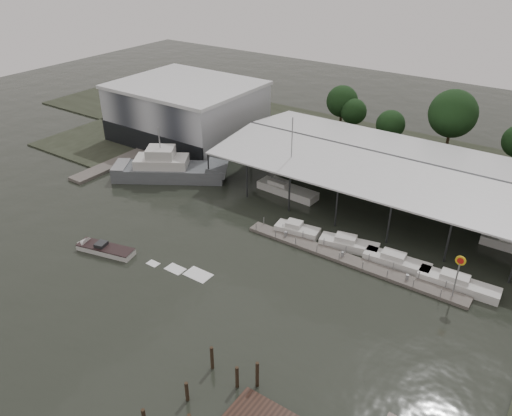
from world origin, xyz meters
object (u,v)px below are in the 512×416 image
Objects in this scene: white_sailboat at (286,190)px; speedboat_underway at (101,248)px; grey_trawler at (170,169)px; shell_fuel_sign at (459,269)px.

white_sailboat reaches higher than speedboat_underway.
grey_trawler is 1.45× the size of white_sailboat.
white_sailboat is (-27.55, 10.82, -3.28)m from shell_fuel_sign.
shell_fuel_sign is 45.98m from grey_trawler.
shell_fuel_sign is at bearing -171.45° from speedboat_underway.
shell_fuel_sign is at bearing -38.07° from grey_trawler.
white_sailboat is 28.28m from speedboat_underway.
speedboat_underway is at bearing -109.27° from white_sailboat.
shell_fuel_sign reaches higher than speedboat_underway.
grey_trawler is 19.11m from white_sailboat.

